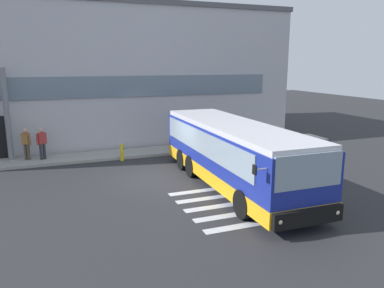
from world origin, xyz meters
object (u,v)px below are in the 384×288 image
Objects in this scene: entry_support_column at (7,115)px; passenger_by_doorway at (42,141)px; passenger_near_column at (26,142)px; bus_main_foreground at (233,156)px; safety_bollard_yellow at (122,152)px.

entry_support_column is 2.84× the size of passenger_by_doorway.
entry_support_column is 2.84× the size of passenger_near_column.
safety_bollard_yellow is (-3.60, 5.89, -0.88)m from bus_main_foreground.
entry_support_column is at bearing 160.14° from passenger_by_doorway.
bus_main_foreground is at bearing -58.52° from safety_bollard_yellow.
passenger_by_doorway is at bearing 162.65° from safety_bollard_yellow.
passenger_by_doorway is (0.75, -0.16, 0.03)m from passenger_near_column.
bus_main_foreground is 11.44× the size of safety_bollard_yellow.
entry_support_column is at bearing 161.94° from safety_bollard_yellow.
safety_bollard_yellow is (4.72, -1.40, -0.63)m from passenger_near_column.
passenger_near_column reaches higher than safety_bollard_yellow.
passenger_by_doorway is 4.21m from safety_bollard_yellow.
passenger_by_doorway reaches higher than safety_bollard_yellow.
passenger_near_column is 1.86× the size of safety_bollard_yellow.
safety_bollard_yellow is (3.97, -1.24, -0.66)m from passenger_by_doorway.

